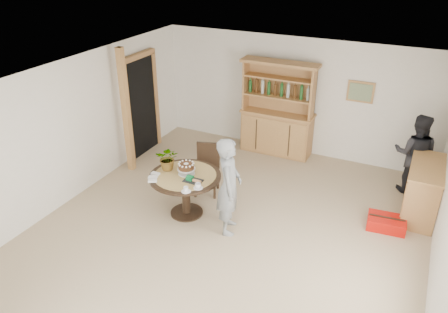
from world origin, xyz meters
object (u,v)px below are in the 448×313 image
dining_table (185,183)px  dining_chair (207,165)px  adult_person (415,154)px  sideboard (423,190)px  red_suitcase (386,223)px  hutch (277,123)px  teen_boy (229,186)px

dining_table → dining_chair: bearing=91.6°
adult_person → sideboard: bearing=109.0°
dining_chair → red_suitcase: 3.22m
adult_person → hutch: bearing=-8.2°
dining_table → red_suitcase: dining_table is taller
sideboard → dining_table: bearing=-154.6°
teen_boy → hutch: bearing=-15.4°
hutch → sideboard: hutch is taller
sideboard → adult_person: (-0.24, 0.76, 0.29)m
sideboard → adult_person: bearing=107.5°
dining_table → teen_boy: teen_boy is taller
hutch → dining_table: size_ratio=1.70×
sideboard → red_suitcase: 0.88m
dining_table → red_suitcase: (3.16, 1.05, -0.50)m
dining_table → adult_person: adult_person is taller
sideboard → dining_chair: 3.74m
sideboard → teen_boy: teen_boy is taller
adult_person → red_suitcase: 1.59m
red_suitcase → sideboard: bearing=51.0°
sideboard → dining_table: 4.00m
sideboard → teen_boy: (-2.76, -1.81, 0.34)m
dining_table → dining_chair: dining_chair is taller
sideboard → red_suitcase: sideboard is taller
hutch → dining_table: hutch is taller
dining_table → red_suitcase: size_ratio=1.89×
hutch → adult_person: size_ratio=1.34×
hutch → dining_table: (-0.57, -2.95, -0.08)m
sideboard → red_suitcase: size_ratio=1.98×
adult_person → dining_table: bearing=37.9°
dining_chair → adult_person: size_ratio=0.62×
sideboard → dining_chair: size_ratio=1.33×
sideboard → red_suitcase: (-0.44, -0.67, -0.37)m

